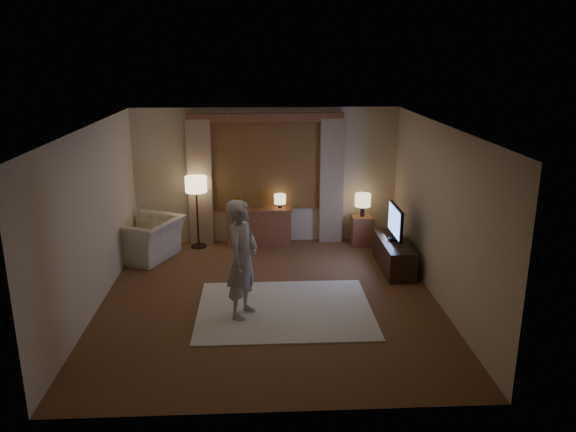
{
  "coord_description": "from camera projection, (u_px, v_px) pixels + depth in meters",
  "views": [
    {
      "loc": [
        -0.13,
        -7.75,
        3.59
      ],
      "look_at": [
        0.31,
        0.6,
        1.13
      ],
      "focal_mm": 35.0,
      "sensor_mm": 36.0,
      "label": 1
    }
  ],
  "objects": [
    {
      "name": "picture_frame",
      "position": [
        259.0,
        205.0,
        10.61
      ],
      "size": [
        0.16,
        0.02,
        0.2
      ],
      "primitive_type": "cube",
      "color": "brown",
      "rests_on": "sideboard"
    },
    {
      "name": "armchair",
      "position": [
        147.0,
        239.0,
        10.03
      ],
      "size": [
        1.36,
        1.43,
        0.73
      ],
      "primitive_type": "imported",
      "rotation": [
        0.0,
        0.0,
        -1.99
      ],
      "color": "beige",
      "rests_on": "floor"
    },
    {
      "name": "room",
      "position": [
        268.0,
        205.0,
        8.55
      ],
      "size": [
        5.04,
        5.54,
        2.64
      ],
      "color": "brown",
      "rests_on": "ground"
    },
    {
      "name": "side_table",
      "position": [
        362.0,
        230.0,
        10.81
      ],
      "size": [
        0.4,
        0.4,
        0.56
      ],
      "primitive_type": "cube",
      "color": "brown",
      "rests_on": "floor"
    },
    {
      "name": "table_lamp_side",
      "position": [
        363.0,
        201.0,
        10.64
      ],
      "size": [
        0.3,
        0.3,
        0.44
      ],
      "color": "black",
      "rests_on": "side_table"
    },
    {
      "name": "rug",
      "position": [
        285.0,
        309.0,
        8.1
      ],
      "size": [
        2.5,
        2.0,
        0.02
      ],
      "primitive_type": "cube",
      "color": "beige",
      "rests_on": "floor"
    },
    {
      "name": "plant",
      "position": [
        238.0,
        203.0,
        10.58
      ],
      "size": [
        0.17,
        0.13,
        0.3
      ],
      "primitive_type": "imported",
      "color": "#999999",
      "rests_on": "sideboard"
    },
    {
      "name": "tv",
      "position": [
        395.0,
        222.0,
        9.42
      ],
      "size": [
        0.21,
        0.85,
        0.61
      ],
      "color": "black",
      "rests_on": "tv_stand"
    },
    {
      "name": "person",
      "position": [
        242.0,
        259.0,
        7.69
      ],
      "size": [
        0.61,
        0.72,
        1.67
      ],
      "primitive_type": "imported",
      "rotation": [
        0.0,
        0.0,
        1.15
      ],
      "color": "#B6AFA8",
      "rests_on": "rug"
    },
    {
      "name": "tv_stand",
      "position": [
        394.0,
        255.0,
        9.59
      ],
      "size": [
        0.45,
        1.4,
        0.5
      ],
      "primitive_type": "cube",
      "color": "black",
      "rests_on": "floor"
    },
    {
      "name": "sideboard",
      "position": [
        259.0,
        227.0,
        10.74
      ],
      "size": [
        1.2,
        0.4,
        0.7
      ],
      "primitive_type": "cube",
      "color": "brown",
      "rests_on": "floor"
    },
    {
      "name": "floor_lamp",
      "position": [
        196.0,
        188.0,
        10.4
      ],
      "size": [
        0.4,
        0.4,
        1.37
      ],
      "color": "black",
      "rests_on": "floor"
    },
    {
      "name": "table_lamp_sideboard",
      "position": [
        280.0,
        200.0,
        10.6
      ],
      "size": [
        0.22,
        0.22,
        0.3
      ],
      "color": "black",
      "rests_on": "sideboard"
    }
  ]
}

